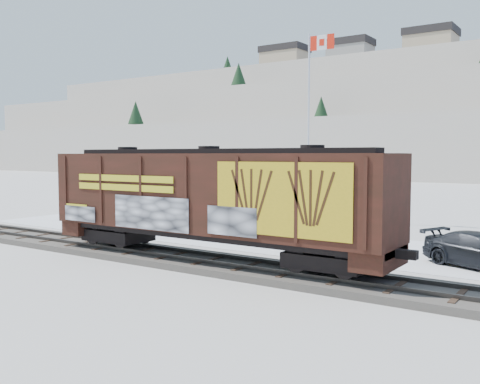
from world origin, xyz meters
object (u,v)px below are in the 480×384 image
Objects in this scene: car_silver at (178,220)px; car_white at (344,233)px; flagpole at (310,152)px; hopper_railcar at (209,197)px.

car_white is at bearing -105.50° from car_silver.
hopper_railcar is at bearing -78.44° from flagpole.
flagpole is 2.61× the size of car_white.
car_silver is at bearing 137.80° from hopper_railcar.
hopper_railcar is 7.76m from car_white.
flagpole is 10.56m from car_silver.
hopper_railcar is 10.98m from car_silver.
hopper_railcar is 1.23× the size of flagpole.
hopper_railcar is at bearing 146.38° from car_white.
car_white is (3.26, 6.72, -2.10)m from hopper_railcar.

